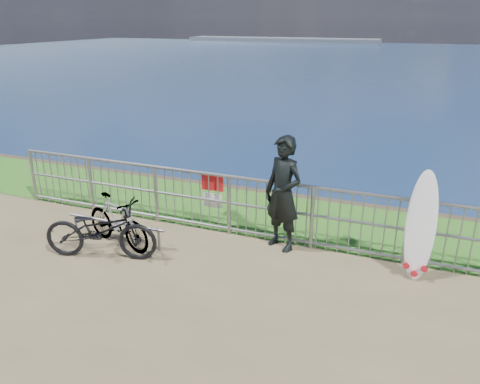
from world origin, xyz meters
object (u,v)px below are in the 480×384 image
at_px(surfer, 283,194).
at_px(bicycle_far, 117,221).
at_px(surfboard, 420,230).
at_px(bicycle_near, 100,230).

distance_m(surfer, bicycle_far, 2.83).
height_order(surfer, surfboard, surfer).
height_order(surfer, bicycle_far, surfer).
bearing_deg(surfer, bicycle_near, -126.56).
relative_size(surfer, surfboard, 1.17).
height_order(surfer, bicycle_near, surfer).
distance_m(bicycle_near, bicycle_far, 0.45).
xyz_separation_m(surfer, bicycle_far, (-2.61, -0.97, -0.52)).
bearing_deg(bicycle_near, surfer, -77.29).
distance_m(surfboard, bicycle_far, 4.84).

